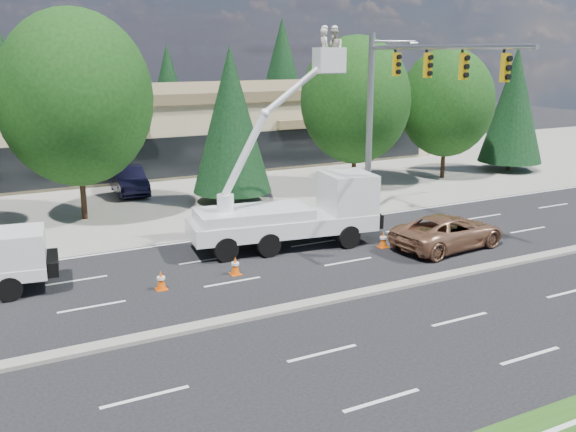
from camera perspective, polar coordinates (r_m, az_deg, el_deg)
ground at (r=20.80m, az=-1.47°, el=-8.62°), size 140.00×140.00×0.00m
concrete_apron at (r=38.98m, az=-14.61°, el=1.94°), size 140.00×22.00×0.01m
road_median at (r=20.78m, az=-1.48°, el=-8.47°), size 120.00×0.55×0.12m
strip_mall at (r=48.19m, az=-17.62°, el=7.48°), size 50.40×15.40×5.50m
tree_front_d at (r=32.70m, az=-18.38°, el=9.91°), size 7.34×7.34×10.18m
tree_front_e at (r=35.05m, az=-5.09°, el=8.53°), size 4.30×4.30×8.48m
tree_front_f at (r=38.76m, az=6.03°, el=10.21°), size 6.54×6.54×9.08m
tree_front_g at (r=43.06m, az=13.91°, el=9.76°), size 6.06×6.06×8.40m
tree_front_h at (r=47.26m, az=19.43°, el=9.32°), size 4.31×4.31×8.50m
tree_back_b at (r=59.41m, az=-23.83°, el=10.52°), size 5.00×5.00×9.86m
tree_back_c at (r=62.07m, az=-10.60°, el=11.06°), size 4.45×4.45×8.76m
tree_back_d at (r=66.57m, az=-0.52°, el=12.74°), size 5.78×5.78×11.40m
signal_mast at (r=30.52m, az=9.73°, el=10.34°), size 2.76×10.16×9.00m
bucket_truck at (r=27.26m, az=0.92°, el=1.23°), size 8.21×3.49×9.15m
traffic_cone_b at (r=23.06m, az=-11.22°, el=-5.63°), size 0.40×0.40×0.70m
traffic_cone_c at (r=24.18m, az=-4.70°, el=-4.44°), size 0.40×0.40×0.70m
traffic_cone_d at (r=27.67m, az=8.46°, el=-2.09°), size 0.40×0.40×0.70m
minivan at (r=28.03m, az=14.09°, el=-1.35°), size 5.41×2.91×1.44m
parked_car_east at (r=38.77m, az=-13.99°, el=3.10°), size 2.00×4.89×1.58m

